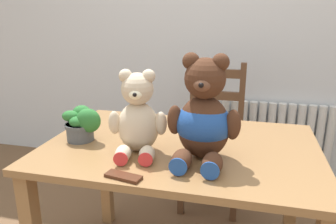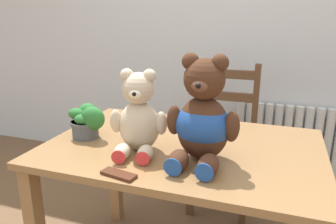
% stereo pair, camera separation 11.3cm
% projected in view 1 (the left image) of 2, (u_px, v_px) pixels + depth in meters
% --- Properties ---
extents(wall_back, '(8.00, 0.04, 2.60)m').
position_uv_depth(wall_back, '(217.00, 12.00, 2.51)').
color(wall_back, silver).
rests_on(wall_back, ground_plane).
extents(radiator, '(0.87, 0.10, 0.62)m').
position_uv_depth(radiator, '(274.00, 145.00, 2.63)').
color(radiator, silver).
rests_on(radiator, ground_plane).
extents(dining_table, '(1.19, 0.81, 0.73)m').
position_uv_depth(dining_table, '(181.00, 166.00, 1.49)').
color(dining_table, olive).
rests_on(dining_table, ground_plane).
extents(wooden_chair_behind, '(0.39, 0.44, 0.97)m').
position_uv_depth(wooden_chair_behind, '(213.00, 138.00, 2.27)').
color(wooden_chair_behind, brown).
rests_on(wooden_chair_behind, ground_plane).
extents(teddy_bear_left, '(0.24, 0.26, 0.35)m').
position_uv_depth(teddy_bear_left, '(138.00, 118.00, 1.34)').
color(teddy_bear_left, beige).
rests_on(teddy_bear_left, dining_table).
extents(teddy_bear_right, '(0.29, 0.30, 0.42)m').
position_uv_depth(teddy_bear_right, '(203.00, 118.00, 1.27)').
color(teddy_bear_right, '#472819').
rests_on(teddy_bear_right, dining_table).
extents(potted_plant, '(0.18, 0.14, 0.16)m').
position_uv_depth(potted_plant, '(82.00, 123.00, 1.48)').
color(potted_plant, '#4C5156').
rests_on(potted_plant, dining_table).
extents(chocolate_bar, '(0.14, 0.07, 0.01)m').
position_uv_depth(chocolate_bar, '(123.00, 176.00, 1.15)').
color(chocolate_bar, '#472314').
rests_on(chocolate_bar, dining_table).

